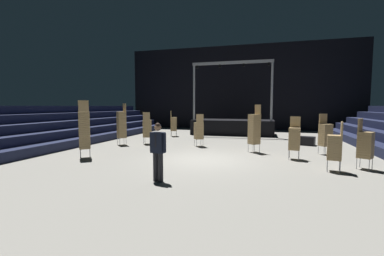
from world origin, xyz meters
name	(u,v)px	position (x,y,z in m)	size (l,w,h in m)	color
ground_plane	(203,161)	(0.00, 0.00, -0.05)	(22.00, 30.00, 0.10)	gray
arena_end_wall	(239,88)	(0.00, 15.00, 4.00)	(22.00, 0.30, 8.00)	black
bleacher_bank_left	(45,126)	(-9.12, 1.00, 1.12)	(3.75, 24.00, 2.25)	#191E38
stage_riser	(233,126)	(0.00, 10.19, 0.67)	(6.26, 2.80, 5.53)	black
man_with_tie	(158,148)	(-0.57, -3.47, 0.99)	(0.57, 0.31, 1.75)	black
chair_stack_front_left	(294,138)	(3.66, 1.09, 0.90)	(0.50, 0.50, 1.79)	#B2B5BA
chair_stack_front_right	(335,147)	(4.76, -0.72, 0.86)	(0.51, 0.51, 1.71)	#B2B5BA
chair_stack_mid_left	(254,129)	(1.97, 2.35, 1.15)	(0.62, 0.62, 2.31)	#B2B5BA
chair_stack_mid_right	(122,124)	(-5.49, 2.77, 1.19)	(0.62, 0.62, 2.39)	#B2B5BA
chair_stack_mid_centre	(365,144)	(5.87, -0.09, 0.90)	(0.61, 0.61, 1.79)	#B2B5BA
chair_stack_rear_left	(84,129)	(-5.01, -1.04, 1.24)	(0.61, 0.61, 2.48)	#B2B5BA
chair_stack_rear_right	(147,128)	(-4.24, 3.51, 0.94)	(0.53, 0.53, 1.88)	#B2B5BA
chair_stack_rear_centre	(325,134)	(5.13, 2.59, 0.94)	(0.60, 0.60, 1.88)	#B2B5BA
chair_stack_aisle_left	(199,130)	(-1.08, 3.47, 0.90)	(0.61, 0.61, 1.79)	#B2B5BA
chair_stack_aisle_right	(174,124)	(-4.06, 7.63, 0.94)	(0.54, 0.54, 1.88)	#B2B5BA
equipment_road_case	(306,141)	(4.76, 5.55, 0.24)	(0.90, 0.60, 0.49)	black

